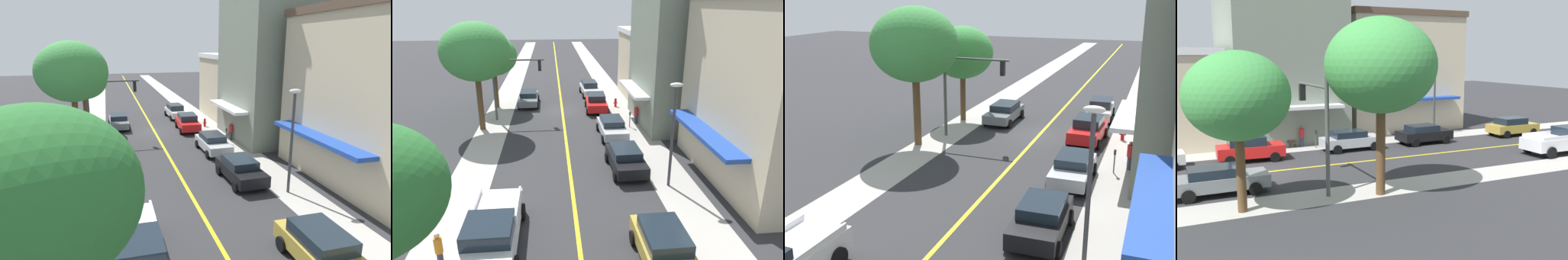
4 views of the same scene
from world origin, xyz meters
The scene contains 22 objects.
ground_plane centered at (0.00, 0.00, 0.00)m, with size 140.00×140.00×0.00m, color #2D2D30.
sidewalk_left centered at (-5.90, 0.00, 0.00)m, with size 2.54×126.00×0.01m, color #ADA8A0.
sidewalk_right centered at (5.90, 0.00, 0.00)m, with size 2.54×126.00×0.01m, color #ADA8A0.
road_centerline_stripe centered at (0.00, 0.00, 0.00)m, with size 0.20×126.00×0.00m, color yellow.
brick_apartment_block centered at (-12.29, -4.82, 3.66)m, with size 10.80×8.62×7.29m.
corner_shop_building centered at (-12.28, 4.37, 6.97)m, with size 13.00×9.06×13.93m.
street_tree_right_corner centered at (6.72, 4.72, 6.29)m, with size 5.36×5.36×8.60m.
street_tree_left_far centered at (6.40, -1.87, 5.08)m, with size 4.51×4.51×7.02m.
fire_hydrant centered at (-5.37, -0.86, 0.43)m, with size 0.44×0.24×0.87m.
parking_meter centered at (-5.46, 5.44, 0.87)m, with size 0.12×0.18×1.31m.
traffic_light_mast centered at (4.50, 2.29, 3.84)m, with size 4.48×0.32×5.84m.
street_lamp centered at (-5.52, 15.76, 3.74)m, with size 0.70×0.36×6.00m.
red_sedan_left_curb centered at (-3.28, 0.24, 0.83)m, with size 2.21×4.28×1.61m.
silver_sedan_left_curb centered at (-3.62, 7.44, 0.76)m, with size 2.08×4.34×1.42m.
white_sedan_left_curb centered at (-3.28, -5.91, 0.80)m, with size 2.07×4.40×1.54m.
grey_sedan_right_curb centered at (3.31, -2.47, 0.75)m, with size 2.05×4.65×1.40m.
black_sedan_left_curb centered at (-3.48, 13.50, 0.77)m, with size 2.19×4.26×1.45m.
gold_sedan_left_curb centered at (-3.27, 22.16, 0.80)m, with size 2.10×4.37×1.54m.
white_pickup_truck centered at (3.62, 20.43, 0.92)m, with size 2.36×5.61×1.81m.
pedestrian_red_shirt centered at (-6.20, 4.59, 0.84)m, with size 0.35×0.35×1.61m.
pedestrian_orange_shirt centered at (5.53, 21.48, 0.87)m, with size 0.31×0.31×1.63m.
small_dog centered at (-6.34, 3.87, 0.35)m, with size 0.37×0.72×0.54m.
Camera 2 is at (0.96, 33.64, 9.96)m, focal length 33.20 mm.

